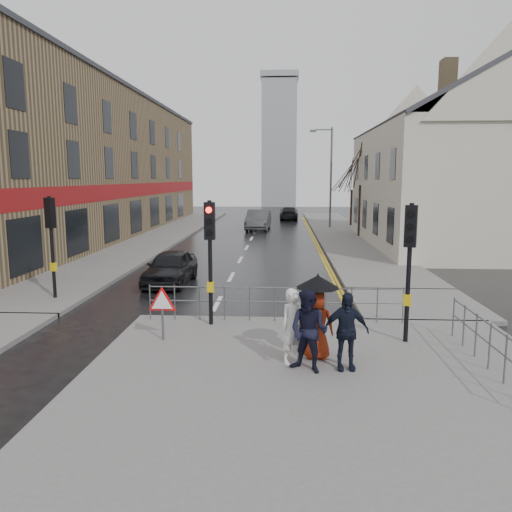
# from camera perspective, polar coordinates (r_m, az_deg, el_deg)

# --- Properties ---
(ground) EXTENTS (120.00, 120.00, 0.00)m
(ground) POSITION_cam_1_polar(r_m,az_deg,el_deg) (13.81, -6.09, -8.51)
(ground) COLOR black
(ground) RESTS_ON ground
(near_pavement) EXTENTS (10.00, 9.00, 0.14)m
(near_pavement) POSITION_cam_1_polar(r_m,az_deg,el_deg) (10.37, 7.75, -14.19)
(near_pavement) COLOR #605E5B
(near_pavement) RESTS_ON ground
(left_pavement) EXTENTS (4.00, 44.00, 0.14)m
(left_pavement) POSITION_cam_1_polar(r_m,az_deg,el_deg) (37.26, -10.36, 2.51)
(left_pavement) COLOR #605E5B
(left_pavement) RESTS_ON ground
(right_pavement) EXTENTS (4.00, 40.00, 0.14)m
(right_pavement) POSITION_cam_1_polar(r_m,az_deg,el_deg) (38.47, 9.58, 2.72)
(right_pavement) COLOR #605E5B
(right_pavement) RESTS_ON ground
(pavement_bridge_right) EXTENTS (4.00, 4.20, 0.14)m
(pavement_bridge_right) POSITION_cam_1_polar(r_m,az_deg,el_deg) (17.07, 17.82, -5.27)
(pavement_bridge_right) COLOR #605E5B
(pavement_bridge_right) RESTS_ON ground
(building_left_terrace) EXTENTS (8.00, 42.00, 10.00)m
(building_left_terrace) POSITION_cam_1_polar(r_m,az_deg,el_deg) (37.77, -19.20, 9.74)
(building_left_terrace) COLOR olive
(building_left_terrace) RESTS_ON ground
(building_right_cream) EXTENTS (9.00, 16.40, 10.10)m
(building_right_cream) POSITION_cam_1_polar(r_m,az_deg,el_deg) (32.54, 21.01, 9.47)
(building_right_cream) COLOR beige
(building_right_cream) RESTS_ON ground
(church_tower) EXTENTS (5.00, 5.00, 18.00)m
(church_tower) POSITION_cam_1_polar(r_m,az_deg,el_deg) (75.17, 2.66, 12.60)
(church_tower) COLOR #92959A
(church_tower) RESTS_ON ground
(traffic_signal_near_left) EXTENTS (0.28, 0.27, 3.40)m
(traffic_signal_near_left) POSITION_cam_1_polar(r_m,az_deg,el_deg) (13.45, -5.29, 1.76)
(traffic_signal_near_left) COLOR black
(traffic_signal_near_left) RESTS_ON near_pavement
(traffic_signal_near_right) EXTENTS (0.34, 0.33, 3.40)m
(traffic_signal_near_right) POSITION_cam_1_polar(r_m,az_deg,el_deg) (12.49, 17.16, 0.85)
(traffic_signal_near_right) COLOR black
(traffic_signal_near_right) RESTS_ON near_pavement
(traffic_signal_far_left) EXTENTS (0.34, 0.33, 3.40)m
(traffic_signal_far_left) POSITION_cam_1_polar(r_m,az_deg,el_deg) (17.83, -22.38, 2.87)
(traffic_signal_far_left) COLOR black
(traffic_signal_far_left) RESTS_ON left_pavement
(guard_railing_front) EXTENTS (7.14, 0.04, 1.00)m
(guard_railing_front) POSITION_cam_1_polar(r_m,az_deg,el_deg) (14.00, 2.18, -4.59)
(guard_railing_front) COLOR #595B5E
(guard_railing_front) RESTS_ON near_pavement
(guard_railing_side) EXTENTS (0.04, 4.54, 1.00)m
(guard_railing_side) POSITION_cam_1_polar(r_m,az_deg,el_deg) (11.61, 25.20, -8.37)
(guard_railing_side) COLOR #595B5E
(guard_railing_side) RESTS_ON near_pavement
(warning_sign) EXTENTS (0.80, 0.07, 1.35)m
(warning_sign) POSITION_cam_1_polar(r_m,az_deg,el_deg) (12.55, -10.68, -5.47)
(warning_sign) COLOR #595B5E
(warning_sign) RESTS_ON near_pavement
(street_lamp) EXTENTS (1.83, 0.25, 8.00)m
(street_lamp) POSITION_cam_1_polar(r_m,az_deg,el_deg) (41.18, 8.32, 9.61)
(street_lamp) COLOR #595B5E
(street_lamp) RESTS_ON right_pavement
(tree_near) EXTENTS (2.40, 2.40, 6.58)m
(tree_near) POSITION_cam_1_polar(r_m,az_deg,el_deg) (35.43, 11.97, 10.35)
(tree_near) COLOR #31221B
(tree_near) RESTS_ON right_pavement
(tree_far) EXTENTS (2.40, 2.40, 5.64)m
(tree_far) POSITION_cam_1_polar(r_m,az_deg,el_deg) (43.40, 10.98, 9.13)
(tree_far) COLOR #31221B
(tree_far) RESTS_ON right_pavement
(pedestrian_a) EXTENTS (0.72, 0.65, 1.65)m
(pedestrian_a) POSITION_cam_1_polar(r_m,az_deg,el_deg) (10.89, 4.29, -8.00)
(pedestrian_a) COLOR silver
(pedestrian_a) RESTS_ON near_pavement
(pedestrian_b) EXTENTS (1.05, 0.97, 1.74)m
(pedestrian_b) POSITION_cam_1_polar(r_m,az_deg,el_deg) (10.43, 6.05, -8.53)
(pedestrian_b) COLOR black
(pedestrian_b) RESTS_ON near_pavement
(pedestrian_with_umbrella) EXTENTS (0.96, 0.96, 1.89)m
(pedestrian_with_umbrella) POSITION_cam_1_polar(r_m,az_deg,el_deg) (11.12, 7.01, -6.32)
(pedestrian_with_umbrella) COLOR maroon
(pedestrian_with_umbrella) RESTS_ON near_pavement
(pedestrian_d) EXTENTS (1.00, 0.48, 1.66)m
(pedestrian_d) POSITION_cam_1_polar(r_m,az_deg,el_deg) (10.67, 10.22, -8.43)
(pedestrian_d) COLOR black
(pedestrian_d) RESTS_ON near_pavement
(car_parked) EXTENTS (1.75, 3.95, 1.32)m
(car_parked) POSITION_cam_1_polar(r_m,az_deg,el_deg) (19.81, -9.74, -1.29)
(car_parked) COLOR black
(car_parked) RESTS_ON ground
(car_mid) EXTENTS (1.94, 5.00, 1.62)m
(car_mid) POSITION_cam_1_polar(r_m,az_deg,el_deg) (40.12, 0.26, 4.16)
(car_mid) COLOR #3D4041
(car_mid) RESTS_ON ground
(car_far) EXTENTS (1.89, 4.48, 1.29)m
(car_far) POSITION_cam_1_polar(r_m,az_deg,el_deg) (50.16, 3.78, 4.90)
(car_far) COLOR black
(car_far) RESTS_ON ground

